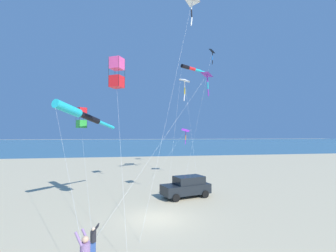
{
  "coord_description": "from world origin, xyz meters",
  "views": [
    {
      "loc": [
        -15.73,
        2.08,
        5.57
      ],
      "look_at": [
        9.51,
        -2.51,
        6.55
      ],
      "focal_mm": 25.1,
      "sensor_mm": 36.0,
      "label": 1
    }
  ],
  "objects_px": {
    "cooler_box": "(176,189)",
    "kite_box_rainbow_low_near": "(82,118)",
    "kite_windsock_purple_drifting": "(191,68)",
    "kite_delta_yellow_midlevel": "(213,51)",
    "kite_delta_long_streamer_left": "(207,75)",
    "kite_delta_striped_overhead": "(192,0)",
    "kite_delta_green_low_center": "(186,130)",
    "kite_box_black_fish_shape": "(117,73)",
    "parked_car": "(187,186)",
    "kite_windsock_red_high_left": "(80,114)",
    "person_child_green_jacket": "(93,238)",
    "kite_delta_orange_high_right": "(185,81)"
  },
  "relations": [
    {
      "from": "person_child_green_jacket",
      "to": "kite_box_rainbow_low_near",
      "type": "distance_m",
      "value": 12.75
    },
    {
      "from": "kite_delta_green_low_center",
      "to": "kite_windsock_red_high_left",
      "type": "bearing_deg",
      "value": 135.74
    },
    {
      "from": "kite_delta_orange_high_right",
      "to": "kite_windsock_purple_drifting",
      "type": "bearing_deg",
      "value": -177.09
    },
    {
      "from": "kite_windsock_purple_drifting",
      "to": "kite_delta_long_streamer_left",
      "type": "distance_m",
      "value": 12.43
    },
    {
      "from": "kite_box_rainbow_low_near",
      "to": "kite_delta_green_low_center",
      "type": "relative_size",
      "value": 1.2
    },
    {
      "from": "person_child_green_jacket",
      "to": "kite_box_rainbow_low_near",
      "type": "xyz_separation_m",
      "value": [
        10.76,
        2.5,
        6.37
      ]
    },
    {
      "from": "cooler_box",
      "to": "kite_box_black_fish_shape",
      "type": "distance_m",
      "value": 12.75
    },
    {
      "from": "kite_windsock_red_high_left",
      "to": "kite_box_rainbow_low_near",
      "type": "bearing_deg",
      "value": 6.64
    },
    {
      "from": "kite_delta_orange_high_right",
      "to": "kite_box_rainbow_low_near",
      "type": "bearing_deg",
      "value": 130.4
    },
    {
      "from": "parked_car",
      "to": "person_child_green_jacket",
      "type": "height_order",
      "value": "parked_car"
    },
    {
      "from": "kite_delta_orange_high_right",
      "to": "kite_windsock_red_high_left",
      "type": "distance_m",
      "value": 18.65
    },
    {
      "from": "cooler_box",
      "to": "person_child_green_jacket",
      "type": "relative_size",
      "value": 0.45
    },
    {
      "from": "kite_delta_long_streamer_left",
      "to": "kite_box_black_fish_shape",
      "type": "bearing_deg",
      "value": 102.1
    },
    {
      "from": "parked_car",
      "to": "kite_box_rainbow_low_near",
      "type": "distance_m",
      "value": 11.36
    },
    {
      "from": "kite_windsock_purple_drifting",
      "to": "kite_delta_striped_overhead",
      "type": "relative_size",
      "value": 0.81
    },
    {
      "from": "person_child_green_jacket",
      "to": "kite_box_rainbow_low_near",
      "type": "relative_size",
      "value": 0.13
    },
    {
      "from": "kite_delta_long_streamer_left",
      "to": "kite_delta_striped_overhead",
      "type": "bearing_deg",
      "value": 22.29
    },
    {
      "from": "kite_delta_long_streamer_left",
      "to": "kite_delta_striped_overhead",
      "type": "relative_size",
      "value": 0.6
    },
    {
      "from": "parked_car",
      "to": "kite_delta_orange_high_right",
      "type": "bearing_deg",
      "value": -13.8
    },
    {
      "from": "parked_car",
      "to": "cooler_box",
      "type": "relative_size",
      "value": 7.43
    },
    {
      "from": "parked_car",
      "to": "kite_box_black_fish_shape",
      "type": "bearing_deg",
      "value": 121.59
    },
    {
      "from": "kite_windsock_purple_drifting",
      "to": "parked_car",
      "type": "bearing_deg",
      "value": 161.54
    },
    {
      "from": "parked_car",
      "to": "kite_windsock_purple_drifting",
      "type": "bearing_deg",
      "value": -18.46
    },
    {
      "from": "kite_windsock_purple_drifting",
      "to": "kite_delta_striped_overhead",
      "type": "xyz_separation_m",
      "value": [
        -9.86,
        2.67,
        3.36
      ]
    },
    {
      "from": "kite_delta_striped_overhead",
      "to": "kite_windsock_purple_drifting",
      "type": "bearing_deg",
      "value": -15.15
    },
    {
      "from": "kite_delta_yellow_midlevel",
      "to": "kite_windsock_red_high_left",
      "type": "relative_size",
      "value": 1.18
    },
    {
      "from": "parked_car",
      "to": "kite_delta_striped_overhead",
      "type": "relative_size",
      "value": 0.25
    },
    {
      "from": "kite_delta_yellow_midlevel",
      "to": "kite_windsock_purple_drifting",
      "type": "xyz_separation_m",
      "value": [
        -6.48,
        5.59,
        -4.97
      ]
    },
    {
      "from": "kite_delta_green_low_center",
      "to": "kite_box_black_fish_shape",
      "type": "bearing_deg",
      "value": 149.86
    },
    {
      "from": "kite_windsock_purple_drifting",
      "to": "kite_box_black_fish_shape",
      "type": "bearing_deg",
      "value": 145.04
    },
    {
      "from": "cooler_box",
      "to": "kite_delta_long_streamer_left",
      "type": "relative_size",
      "value": 0.06
    },
    {
      "from": "kite_windsock_purple_drifting",
      "to": "kite_delta_yellow_midlevel",
      "type": "bearing_deg",
      "value": -40.75
    },
    {
      "from": "parked_car",
      "to": "kite_box_rainbow_low_near",
      "type": "xyz_separation_m",
      "value": [
        1.74,
        9.38,
        6.17
      ]
    },
    {
      "from": "kite_box_black_fish_shape",
      "to": "kite_windsock_purple_drifting",
      "type": "relative_size",
      "value": 0.75
    },
    {
      "from": "cooler_box",
      "to": "kite_box_rainbow_low_near",
      "type": "height_order",
      "value": "kite_box_rainbow_low_near"
    },
    {
      "from": "kite_delta_green_low_center",
      "to": "kite_windsock_purple_drifting",
      "type": "bearing_deg",
      "value": -178.55
    },
    {
      "from": "kite_windsock_red_high_left",
      "to": "cooler_box",
      "type": "bearing_deg",
      "value": -72.26
    },
    {
      "from": "kite_windsock_purple_drifting",
      "to": "kite_box_rainbow_low_near",
      "type": "height_order",
      "value": "kite_windsock_purple_drifting"
    },
    {
      "from": "parked_car",
      "to": "kite_delta_yellow_midlevel",
      "type": "height_order",
      "value": "kite_delta_yellow_midlevel"
    },
    {
      "from": "cooler_box",
      "to": "kite_delta_striped_overhead",
      "type": "height_order",
      "value": "kite_delta_striped_overhead"
    },
    {
      "from": "kite_box_black_fish_shape",
      "to": "kite_delta_striped_overhead",
      "type": "height_order",
      "value": "kite_delta_striped_overhead"
    },
    {
      "from": "parked_car",
      "to": "kite_delta_yellow_midlevel",
      "type": "distance_m",
      "value": 25.95
    },
    {
      "from": "kite_delta_yellow_midlevel",
      "to": "kite_windsock_purple_drifting",
      "type": "bearing_deg",
      "value": 139.25
    },
    {
      "from": "kite_box_rainbow_low_near",
      "to": "cooler_box",
      "type": "bearing_deg",
      "value": -86.52
    },
    {
      "from": "kite_box_rainbow_low_near",
      "to": "kite_windsock_red_high_left",
      "type": "distance_m",
      "value": 2.24
    },
    {
      "from": "kite_box_rainbow_low_near",
      "to": "person_child_green_jacket",
      "type": "bearing_deg",
      "value": -166.92
    },
    {
      "from": "kite_box_black_fish_shape",
      "to": "kite_box_rainbow_low_near",
      "type": "height_order",
      "value": "kite_box_black_fish_shape"
    },
    {
      "from": "parked_car",
      "to": "kite_delta_yellow_midlevel",
      "type": "xyz_separation_m",
      "value": [
        15.95,
        -8.75,
        18.51
      ]
    },
    {
      "from": "kite_delta_green_low_center",
      "to": "cooler_box",
      "type": "bearing_deg",
      "value": 159.77
    },
    {
      "from": "person_child_green_jacket",
      "to": "kite_box_black_fish_shape",
      "type": "bearing_deg",
      "value": -8.69
    }
  ]
}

